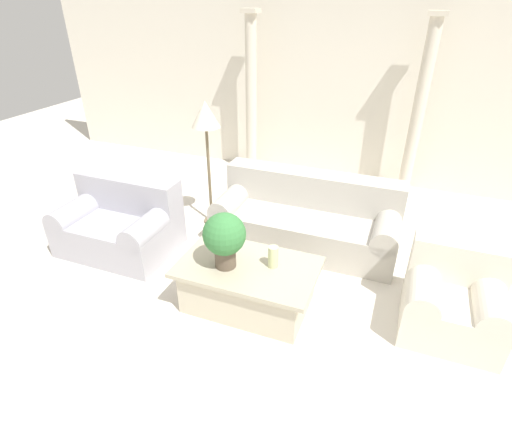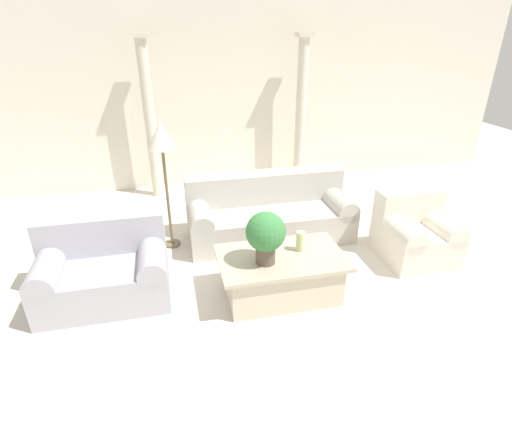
{
  "view_description": "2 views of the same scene",
  "coord_description": "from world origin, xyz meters",
  "px_view_note": "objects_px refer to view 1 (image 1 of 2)",
  "views": [
    {
      "loc": [
        1.05,
        -3.04,
        2.59
      ],
      "look_at": [
        -0.22,
        0.21,
        0.58
      ],
      "focal_mm": 28.0,
      "sensor_mm": 36.0,
      "label": 1
    },
    {
      "loc": [
        -1.11,
        -3.59,
        2.51
      ],
      "look_at": [
        -0.23,
        0.21,
        0.57
      ],
      "focal_mm": 28.0,
      "sensor_mm": 36.0,
      "label": 2
    }
  ],
  "objects_px": {
    "potted_plant": "(224,237)",
    "floor_lamp": "(206,121)",
    "sofa_long": "(307,218)",
    "loveseat": "(121,222)",
    "coffee_table": "(248,285)",
    "armchair": "(453,297)"
  },
  "relations": [
    {
      "from": "coffee_table",
      "to": "potted_plant",
      "type": "relative_size",
      "value": 2.41
    },
    {
      "from": "sofa_long",
      "to": "potted_plant",
      "type": "bearing_deg",
      "value": -106.1
    },
    {
      "from": "potted_plant",
      "to": "floor_lamp",
      "type": "bearing_deg",
      "value": 122.0
    },
    {
      "from": "floor_lamp",
      "to": "sofa_long",
      "type": "bearing_deg",
      "value": -0.92
    },
    {
      "from": "sofa_long",
      "to": "floor_lamp",
      "type": "bearing_deg",
      "value": 179.08
    },
    {
      "from": "sofa_long",
      "to": "loveseat",
      "type": "height_order",
      "value": "same"
    },
    {
      "from": "potted_plant",
      "to": "armchair",
      "type": "relative_size",
      "value": 0.66
    },
    {
      "from": "coffee_table",
      "to": "potted_plant",
      "type": "xyz_separation_m",
      "value": [
        -0.18,
        -0.08,
        0.53
      ]
    },
    {
      "from": "loveseat",
      "to": "armchair",
      "type": "bearing_deg",
      "value": -0.4
    },
    {
      "from": "loveseat",
      "to": "floor_lamp",
      "type": "relative_size",
      "value": 0.81
    },
    {
      "from": "loveseat",
      "to": "floor_lamp",
      "type": "height_order",
      "value": "floor_lamp"
    },
    {
      "from": "coffee_table",
      "to": "armchair",
      "type": "bearing_deg",
      "value": 12.29
    },
    {
      "from": "potted_plant",
      "to": "coffee_table",
      "type": "bearing_deg",
      "value": 22.65
    },
    {
      "from": "sofa_long",
      "to": "floor_lamp",
      "type": "distance_m",
      "value": 1.62
    },
    {
      "from": "coffee_table",
      "to": "floor_lamp",
      "type": "xyz_separation_m",
      "value": [
        -1.06,
        1.32,
        1.09
      ]
    },
    {
      "from": "sofa_long",
      "to": "coffee_table",
      "type": "distance_m",
      "value": 1.32
    },
    {
      "from": "potted_plant",
      "to": "floor_lamp",
      "type": "height_order",
      "value": "floor_lamp"
    },
    {
      "from": "potted_plant",
      "to": "floor_lamp",
      "type": "xyz_separation_m",
      "value": [
        -0.87,
        1.39,
        0.56
      ]
    },
    {
      "from": "sofa_long",
      "to": "coffee_table",
      "type": "xyz_separation_m",
      "value": [
        -0.21,
        -1.3,
        -0.09
      ]
    },
    {
      "from": "coffee_table",
      "to": "loveseat",
      "type": "bearing_deg",
      "value": 166.85
    },
    {
      "from": "floor_lamp",
      "to": "coffee_table",
      "type": "bearing_deg",
      "value": -51.28
    },
    {
      "from": "sofa_long",
      "to": "potted_plant",
      "type": "xyz_separation_m",
      "value": [
        -0.4,
        -1.37,
        0.44
      ]
    }
  ]
}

